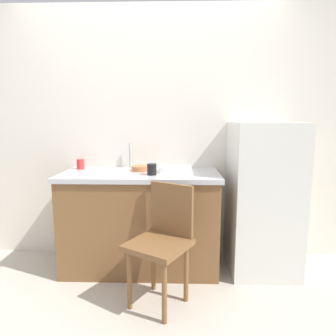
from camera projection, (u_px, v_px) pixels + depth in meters
ground_plane at (142, 309)px, 2.19m from camera, size 8.00×8.00×0.00m
back_wall at (152, 135)px, 2.98m from camera, size 4.80×0.10×2.42m
cabinet_base at (141, 222)px, 2.77m from camera, size 1.37×0.60×0.85m
countertop at (140, 175)px, 2.69m from camera, size 1.41×0.64×0.04m
faucet at (130, 156)px, 2.92m from camera, size 0.02×0.02×0.24m
refrigerator at (263, 198)px, 2.69m from camera, size 0.58×0.61×1.34m
chair at (163, 238)px, 2.22m from camera, size 0.55×0.55×0.89m
dish_tray at (175, 169)px, 2.73m from camera, size 0.28×0.20×0.05m
terracotta_bowl at (141, 168)px, 2.78m from camera, size 0.18×0.18×0.05m
cup_red at (81, 164)px, 2.87m from camera, size 0.07×0.07×0.10m
cup_black at (152, 169)px, 2.57m from camera, size 0.08×0.08×0.10m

